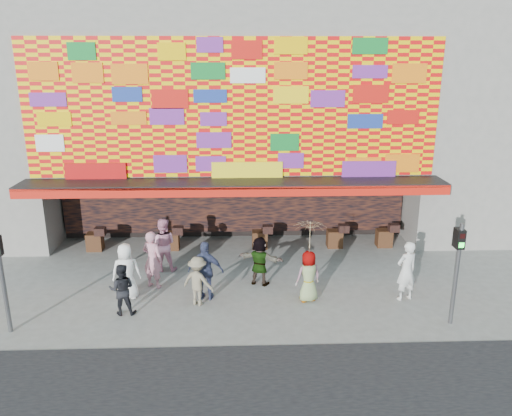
# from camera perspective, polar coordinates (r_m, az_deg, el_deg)

# --- Properties ---
(ground) EXTENTS (90.00, 90.00, 0.00)m
(ground) POSITION_cam_1_polar(r_m,az_deg,el_deg) (15.80, -2.51, -10.69)
(ground) COLOR slate
(ground) RESTS_ON ground
(shop_building) EXTENTS (15.20, 9.40, 10.00)m
(shop_building) POSITION_cam_1_polar(r_m,az_deg,el_deg) (22.29, -2.58, 11.49)
(shop_building) COLOR gray
(shop_building) RESTS_ON ground
(signal_left) EXTENTS (0.22, 0.20, 3.00)m
(signal_left) POSITION_cam_1_polar(r_m,az_deg,el_deg) (15.05, -27.11, -6.29)
(signal_left) COLOR #59595B
(signal_left) RESTS_ON ground
(signal_right) EXTENTS (0.22, 0.20, 3.00)m
(signal_right) POSITION_cam_1_polar(r_m,az_deg,el_deg) (14.92, 22.05, -5.84)
(signal_right) COLOR #59595B
(signal_right) RESTS_ON ground
(ped_a) EXTENTS (0.98, 0.74, 1.81)m
(ped_a) POSITION_cam_1_polar(r_m,az_deg,el_deg) (16.17, -14.61, -7.03)
(ped_a) COLOR white
(ped_a) RESTS_ON ground
(ped_b) EXTENTS (0.84, 0.72, 1.94)m
(ped_b) POSITION_cam_1_polar(r_m,az_deg,el_deg) (16.72, -11.75, -5.78)
(ped_b) COLOR #CA8295
(ped_b) RESTS_ON ground
(ped_c) EXTENTS (0.78, 0.61, 1.57)m
(ped_c) POSITION_cam_1_polar(r_m,az_deg,el_deg) (15.31, -15.08, -8.97)
(ped_c) COLOR black
(ped_c) RESTS_ON ground
(ped_d) EXTENTS (1.16, 0.95, 1.56)m
(ped_d) POSITION_cam_1_polar(r_m,az_deg,el_deg) (15.43, -6.67, -8.29)
(ped_d) COLOR #7E735B
(ped_d) RESTS_ON ground
(ped_e) EXTENTS (1.18, 0.64, 1.91)m
(ped_e) POSITION_cam_1_polar(r_m,az_deg,el_deg) (15.66, -5.75, -7.15)
(ped_e) COLOR #373E61
(ped_e) RESTS_ON ground
(ped_f) EXTENTS (1.62, 1.03, 1.67)m
(ped_f) POSITION_cam_1_polar(r_m,az_deg,el_deg) (16.62, 0.43, -6.07)
(ped_f) COLOR gray
(ped_f) RESTS_ON ground
(ped_g) EXTENTS (0.92, 0.74, 1.63)m
(ped_g) POSITION_cam_1_polar(r_m,az_deg,el_deg) (15.62, 6.01, -7.78)
(ped_g) COLOR gray
(ped_g) RESTS_ON ground
(ped_h) EXTENTS (0.82, 0.67, 1.92)m
(ped_h) POSITION_cam_1_polar(r_m,az_deg,el_deg) (16.25, 16.80, -6.89)
(ped_h) COLOR silver
(ped_h) RESTS_ON ground
(ped_i) EXTENTS (0.95, 0.75, 1.92)m
(ped_i) POSITION_cam_1_polar(r_m,az_deg,el_deg) (17.95, -10.59, -4.15)
(ped_i) COLOR pink
(ped_i) RESTS_ON ground
(parasol) EXTENTS (1.31, 1.32, 1.86)m
(parasol) POSITION_cam_1_polar(r_m,az_deg,el_deg) (15.12, 6.16, -3.16)
(parasol) COLOR #D5B886
(parasol) RESTS_ON ground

